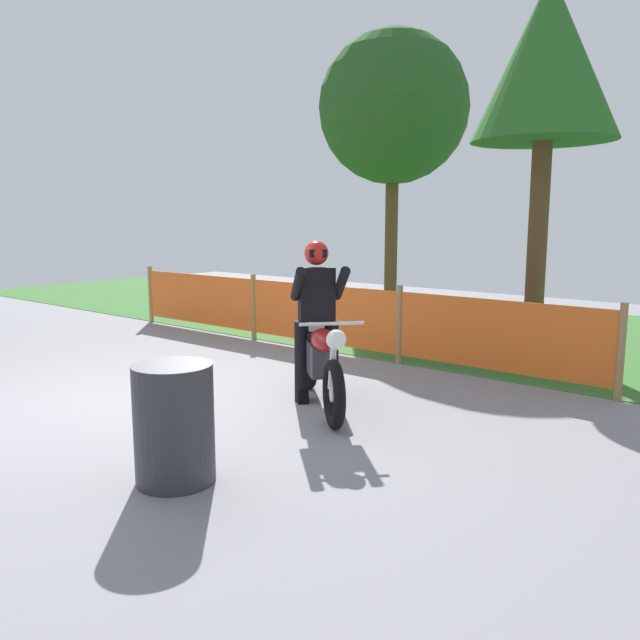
{
  "coord_description": "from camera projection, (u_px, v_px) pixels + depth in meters",
  "views": [
    {
      "loc": [
        5.76,
        -3.47,
        1.9
      ],
      "look_at": [
        1.78,
        1.36,
        0.9
      ],
      "focal_mm": 35.2,
      "sensor_mm": 36.0,
      "label": 1
    }
  ],
  "objects": [
    {
      "name": "tree_leftmost",
      "position": [
        393.0,
        109.0,
        13.4
      ],
      "size": [
        3.21,
        3.21,
        5.87
      ],
      "color": "brown",
      "rests_on": "ground"
    },
    {
      "name": "spare_drum",
      "position": [
        174.0,
        424.0,
        4.55
      ],
      "size": [
        0.58,
        0.58,
        0.88
      ],
      "primitive_type": "cylinder",
      "color": "#2D2D33",
      "rests_on": "ground"
    },
    {
      "name": "grass_verge",
      "position": [
        431.0,
        322.0,
        11.74
      ],
      "size": [
        24.0,
        6.58,
        0.01
      ],
      "primitive_type": "cube",
      "color": "#386B2D",
      "rests_on": "ground"
    },
    {
      "name": "motorcycle_lead",
      "position": [
        320.0,
        361.0,
        6.39
      ],
      "size": [
        1.65,
        1.42,
        0.98
      ],
      "rotation": [
        0.0,
        0.0,
        -0.7
      ],
      "color": "black",
      "rests_on": "ground"
    },
    {
      "name": "tree_near_left",
      "position": [
        547.0,
        63.0,
        8.8
      ],
      "size": [
        2.05,
        2.05,
        5.28
      ],
      "color": "brown",
      "rests_on": "ground"
    },
    {
      "name": "rider_lead",
      "position": [
        317.0,
        316.0,
        6.52
      ],
      "size": [
        0.73,
        0.73,
        1.69
      ],
      "rotation": [
        0.0,
        0.0,
        -0.7
      ],
      "color": "black",
      "rests_on": "ground"
    },
    {
      "name": "ground",
      "position": [
        107.0,
        404.0,
        6.57
      ],
      "size": [
        24.0,
        24.0,
        0.02
      ],
      "primitive_type": "cube",
      "color": "gray"
    },
    {
      "name": "barrier_fence",
      "position": [
        320.0,
        314.0,
        9.15
      ],
      "size": [
        8.29,
        0.08,
        1.05
      ],
      "color": "#997547",
      "rests_on": "ground"
    }
  ]
}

